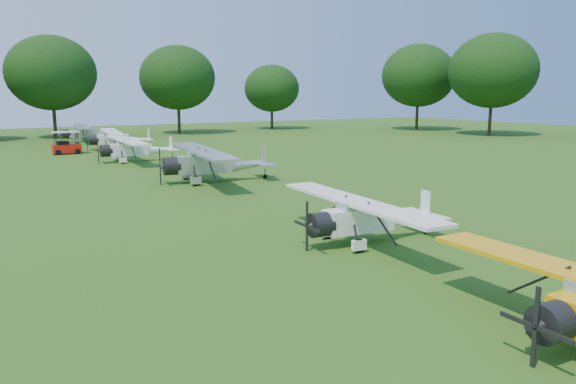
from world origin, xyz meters
name	(u,v)px	position (x,y,z in m)	size (l,w,h in m)	color
ground	(305,223)	(0.00, 0.00, 0.00)	(160.00, 160.00, 0.00)	#274B12
tree_belt	(370,42)	(3.57, 0.16, 8.03)	(137.36, 130.27, 14.52)	black
aircraft_3	(368,215)	(0.42, -3.93, 1.09)	(5.93, 9.45, 1.86)	white
aircraft_4	(212,161)	(1.12, 13.09, 1.35)	(7.44, 11.80, 2.32)	silver
aircraft_5	(135,147)	(-0.24, 26.54, 1.20)	(6.53, 10.38, 2.05)	white
aircraft_6	(118,138)	(1.11, 37.71, 1.20)	(6.57, 10.43, 2.05)	white
aircraft_7	(88,132)	(0.25, 48.46, 1.19)	(6.54, 10.39, 2.04)	silver
golf_cart	(66,146)	(-4.27, 35.65, 0.71)	(2.52, 1.58, 2.13)	red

